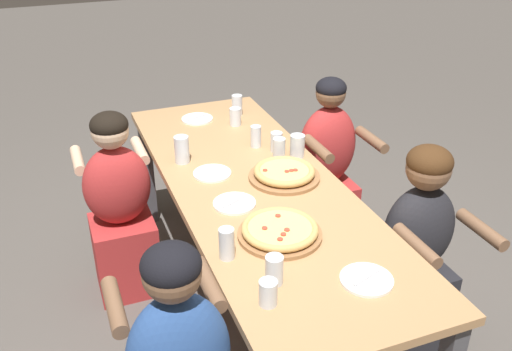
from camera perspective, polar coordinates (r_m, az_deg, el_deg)
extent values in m
plane|color=#514C47|center=(3.29, 0.00, -13.01)|extent=(18.00, 18.00, 0.00)
cube|color=tan|center=(2.85, 0.00, -1.24)|extent=(2.36, 0.82, 0.04)
cube|color=#4C4C51|center=(3.91, -10.76, 0.36)|extent=(0.07, 0.07, 0.75)
cube|color=#4C4C51|center=(4.07, -1.10, 2.02)|extent=(0.07, 0.07, 0.75)
cylinder|color=#996B42|center=(2.45, 2.39, -5.90)|extent=(0.36, 0.36, 0.02)
torus|color=tan|center=(2.43, 2.40, -5.33)|extent=(0.33, 0.33, 0.03)
cylinder|color=#E5C675|center=(2.43, 2.40, -5.44)|extent=(0.29, 0.29, 0.03)
cylinder|color=#C6422D|center=(2.34, 2.42, -6.38)|extent=(0.02, 0.02, 0.01)
cylinder|color=#C6422D|center=(2.49, 2.21, -4.04)|extent=(0.02, 0.02, 0.01)
cylinder|color=#C6422D|center=(2.37, 2.76, -5.89)|extent=(0.02, 0.02, 0.01)
cylinder|color=#C6422D|center=(2.40, 3.11, -5.44)|extent=(0.02, 0.02, 0.01)
cylinder|color=#C6422D|center=(2.41, 0.87, -5.28)|extent=(0.02, 0.02, 0.01)
cylinder|color=#996B42|center=(2.89, 2.84, -0.13)|extent=(0.36, 0.36, 0.02)
torus|color=tan|center=(2.88, 2.85, 0.42)|extent=(0.31, 0.31, 0.04)
cylinder|color=#E5C675|center=(2.88, 2.85, 0.31)|extent=(0.26, 0.26, 0.03)
cylinder|color=#C6422D|center=(2.86, 3.56, 0.51)|extent=(0.02, 0.02, 0.01)
cylinder|color=#C6422D|center=(2.85, 3.10, 0.42)|extent=(0.02, 0.02, 0.01)
cylinder|color=#C6422D|center=(2.86, 3.96, 0.55)|extent=(0.02, 0.02, 0.01)
cylinder|color=#C6422D|center=(2.86, 0.91, 0.53)|extent=(0.02, 0.02, 0.01)
cylinder|color=white|center=(3.61, -5.90, 5.65)|extent=(0.20, 0.20, 0.01)
cube|color=#B7B7BC|center=(3.60, -5.91, 5.78)|extent=(0.06, 0.13, 0.01)
cylinder|color=white|center=(2.24, 10.99, -10.18)|extent=(0.20, 0.20, 0.01)
cube|color=#B7B7BC|center=(2.24, 11.01, -10.00)|extent=(0.06, 0.14, 0.01)
cylinder|color=white|center=(2.94, -4.40, 0.22)|extent=(0.20, 0.20, 0.01)
cube|color=#B7B7BC|center=(2.93, -4.41, 0.37)|extent=(0.05, 0.14, 0.01)
cylinder|color=white|center=(2.67, -2.17, -2.80)|extent=(0.20, 0.20, 0.01)
cube|color=#B7B7BC|center=(2.66, -2.17, -2.64)|extent=(0.07, 0.13, 0.01)
cylinder|color=silver|center=(3.09, 2.33, 2.77)|extent=(0.07, 0.07, 0.11)
cylinder|color=silver|center=(3.10, 2.32, 2.37)|extent=(0.06, 0.06, 0.06)
cylinder|color=silver|center=(2.07, 1.22, -11.65)|extent=(0.07, 0.07, 0.10)
cylinder|color=silver|center=(2.09, 1.22, -12.10)|extent=(0.06, 0.06, 0.06)
cylinder|color=silver|center=(2.16, 1.84, -9.42)|extent=(0.07, 0.07, 0.12)
cylinder|color=black|center=(2.18, 1.83, -9.86)|extent=(0.06, 0.06, 0.08)
cylinder|color=silver|center=(3.64, -1.90, 7.04)|extent=(0.07, 0.07, 0.13)
cylinder|color=silver|center=(3.49, -2.08, 5.90)|extent=(0.07, 0.07, 0.11)
cylinder|color=black|center=(3.50, -2.08, 5.63)|extent=(0.06, 0.06, 0.07)
cylinder|color=silver|center=(3.21, -0.01, 3.93)|extent=(0.06, 0.06, 0.12)
cylinder|color=silver|center=(3.10, 4.16, 2.97)|extent=(0.08, 0.08, 0.13)
cylinder|color=black|center=(3.11, 4.15, 2.59)|extent=(0.07, 0.07, 0.08)
cylinder|color=silver|center=(3.05, -7.43, 2.59)|extent=(0.08, 0.08, 0.15)
cylinder|color=black|center=(3.06, -7.41, 2.22)|extent=(0.07, 0.07, 0.10)
cylinder|color=silver|center=(2.29, -2.95, -6.82)|extent=(0.06, 0.06, 0.14)
cylinder|color=black|center=(2.30, -2.94, -7.44)|extent=(0.06, 0.06, 0.07)
cylinder|color=silver|center=(3.16, 2.06, 3.38)|extent=(0.07, 0.07, 0.11)
cylinder|color=silver|center=(3.16, 2.06, 3.13)|extent=(0.06, 0.06, 0.08)
cube|color=#B22D2D|center=(3.69, 6.72, -3.77)|extent=(0.32, 0.34, 0.45)
ellipsoid|color=#B22D2D|center=(3.46, 7.15, 2.97)|extent=(0.24, 0.36, 0.50)
sphere|color=brown|center=(3.34, 7.50, 8.19)|extent=(0.18, 0.18, 0.18)
ellipsoid|color=black|center=(3.33, 7.53, 8.68)|extent=(0.18, 0.18, 0.12)
cylinder|color=brown|center=(3.34, 11.49, 3.56)|extent=(0.28, 0.06, 0.06)
cylinder|color=brown|center=(3.18, 6.24, 2.69)|extent=(0.28, 0.06, 0.06)
cube|color=#B22D2D|center=(3.38, -12.86, -7.75)|extent=(0.32, 0.34, 0.45)
ellipsoid|color=#B22D2D|center=(3.14, -13.74, -0.98)|extent=(0.24, 0.36, 0.46)
sphere|color=beige|center=(3.00, -14.42, 4.34)|extent=(0.19, 0.19, 0.19)
ellipsoid|color=black|center=(2.99, -14.50, 4.93)|extent=(0.20, 0.20, 0.13)
cylinder|color=beige|center=(3.27, -17.41, 1.47)|extent=(0.28, 0.06, 0.06)
cylinder|color=beige|center=(3.30, -11.54, 2.47)|extent=(0.28, 0.06, 0.06)
cube|color=#232328|center=(3.06, 14.85, -12.32)|extent=(0.32, 0.34, 0.45)
ellipsoid|color=#232328|center=(2.80, 15.98, -5.19)|extent=(0.24, 0.36, 0.45)
sphere|color=brown|center=(2.64, 16.89, 0.69)|extent=(0.20, 0.20, 0.20)
ellipsoid|color=#422814|center=(2.62, 17.00, 1.38)|extent=(0.21, 0.21, 0.14)
cylinder|color=brown|center=(2.72, 21.64, -5.03)|extent=(0.28, 0.06, 0.06)
cylinder|color=brown|center=(2.53, 15.77, -6.75)|extent=(0.28, 0.06, 0.06)
sphere|color=brown|center=(1.80, -8.43, -9.67)|extent=(0.19, 0.19, 0.19)
ellipsoid|color=black|center=(1.78, -8.51, -8.83)|extent=(0.19, 0.19, 0.13)
cylinder|color=brown|center=(2.10, -13.96, -12.57)|extent=(0.28, 0.06, 0.06)
cylinder|color=brown|center=(2.14, -4.78, -10.73)|extent=(0.28, 0.06, 0.06)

